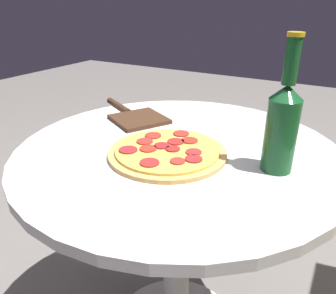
{
  "coord_description": "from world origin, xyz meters",
  "views": [
    {
      "loc": [
        0.67,
        0.35,
        1.06
      ],
      "look_at": [
        0.05,
        0.0,
        0.73
      ],
      "focal_mm": 35.0,
      "sensor_mm": 36.0,
      "label": 1
    }
  ],
  "objects": [
    {
      "name": "beer_bottle",
      "position": [
        0.0,
        0.24,
        0.82
      ],
      "size": [
        0.07,
        0.07,
        0.29
      ],
      "color": "#144C23",
      "rests_on": "table"
    },
    {
      "name": "table",
      "position": [
        0.0,
        0.0,
        0.53
      ],
      "size": [
        0.81,
        0.81,
        0.71
      ],
      "color": "silver",
      "rests_on": "ground_plane"
    },
    {
      "name": "pizza",
      "position": [
        0.05,
        0.0,
        0.72
      ],
      "size": [
        0.28,
        0.28,
        0.02
      ],
      "color": "tan",
      "rests_on": "table"
    },
    {
      "name": "pizza_paddle",
      "position": [
        -0.12,
        -0.22,
        0.72
      ],
      "size": [
        0.22,
        0.31,
        0.02
      ],
      "rotation": [
        0.0,
        0.0,
        -2.07
      ],
      "color": "#422819",
      "rests_on": "table"
    }
  ]
}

